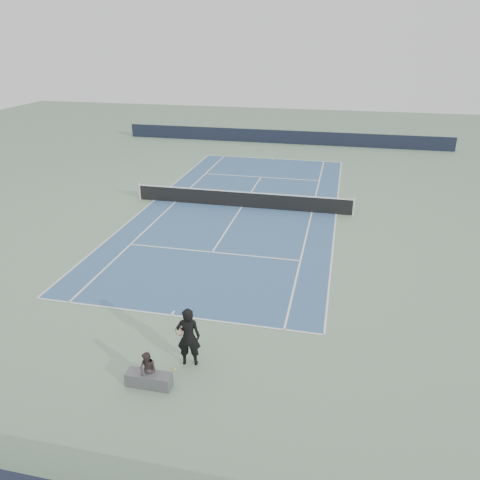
% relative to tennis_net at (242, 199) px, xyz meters
% --- Properties ---
extents(ground, '(80.00, 80.00, 0.00)m').
position_rel_tennis_net_xyz_m(ground, '(0.00, 0.00, -0.50)').
color(ground, gray).
extents(court_surface, '(10.97, 23.77, 0.01)m').
position_rel_tennis_net_xyz_m(court_surface, '(0.00, 0.00, -0.50)').
color(court_surface, '#375A82').
rests_on(court_surface, ground).
extents(tennis_net, '(12.90, 0.10, 1.07)m').
position_rel_tennis_net_xyz_m(tennis_net, '(0.00, 0.00, 0.00)').
color(tennis_net, silver).
rests_on(tennis_net, ground).
extents(windscreen_far, '(30.00, 0.25, 1.20)m').
position_rel_tennis_net_xyz_m(windscreen_far, '(0.00, 17.88, 0.10)').
color(windscreen_far, black).
rests_on(windscreen_far, ground).
extents(tennis_player, '(0.87, 0.67, 1.98)m').
position_rel_tennis_net_xyz_m(tennis_player, '(1.49, -14.29, 0.48)').
color(tennis_player, black).
rests_on(tennis_player, ground).
extents(tennis_ball, '(0.07, 0.07, 0.07)m').
position_rel_tennis_net_xyz_m(tennis_ball, '(1.16, -14.72, -0.47)').
color(tennis_ball, yellow).
rests_on(tennis_ball, ground).
extents(spectator_bench, '(1.40, 0.75, 1.15)m').
position_rel_tennis_net_xyz_m(spectator_bench, '(0.66, -15.50, -0.11)').
color(spectator_bench, '#4F4F53').
rests_on(spectator_bench, ground).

